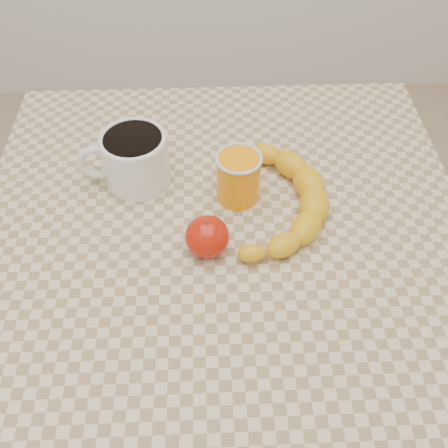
{
  "coord_description": "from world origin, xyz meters",
  "views": [
    {
      "loc": [
        -0.02,
        -0.51,
        1.36
      ],
      "look_at": [
        0.0,
        0.0,
        0.77
      ],
      "focal_mm": 40.0,
      "sensor_mm": 36.0,
      "label": 1
    }
  ],
  "objects_px": {
    "table": "(224,264)",
    "coffee_mug": "(134,157)",
    "orange_juice_glass": "(238,177)",
    "banana": "(273,197)",
    "apple": "(207,236)"
  },
  "relations": [
    {
      "from": "coffee_mug",
      "to": "banana",
      "type": "xyz_separation_m",
      "value": [
        0.23,
        -0.08,
        -0.03
      ]
    },
    {
      "from": "orange_juice_glass",
      "to": "apple",
      "type": "xyz_separation_m",
      "value": [
        -0.05,
        -0.11,
        -0.01
      ]
    },
    {
      "from": "coffee_mug",
      "to": "banana",
      "type": "distance_m",
      "value": 0.24
    },
    {
      "from": "table",
      "to": "coffee_mug",
      "type": "xyz_separation_m",
      "value": [
        -0.15,
        0.13,
        0.14
      ]
    },
    {
      "from": "coffee_mug",
      "to": "banana",
      "type": "bearing_deg",
      "value": -18.32
    },
    {
      "from": "coffee_mug",
      "to": "orange_juice_glass",
      "type": "relative_size",
      "value": 1.79
    },
    {
      "from": "table",
      "to": "coffee_mug",
      "type": "height_order",
      "value": "coffee_mug"
    },
    {
      "from": "orange_juice_glass",
      "to": "banana",
      "type": "xyz_separation_m",
      "value": [
        0.06,
        -0.03,
        -0.02
      ]
    },
    {
      "from": "apple",
      "to": "banana",
      "type": "distance_m",
      "value": 0.14
    },
    {
      "from": "orange_juice_glass",
      "to": "apple",
      "type": "height_order",
      "value": "orange_juice_glass"
    },
    {
      "from": "coffee_mug",
      "to": "orange_juice_glass",
      "type": "xyz_separation_m",
      "value": [
        0.17,
        -0.05,
        -0.01
      ]
    },
    {
      "from": "coffee_mug",
      "to": "orange_juice_glass",
      "type": "bearing_deg",
      "value": -15.4
    },
    {
      "from": "table",
      "to": "orange_juice_glass",
      "type": "xyz_separation_m",
      "value": [
        0.03,
        0.08,
        0.13
      ]
    },
    {
      "from": "orange_juice_glass",
      "to": "banana",
      "type": "bearing_deg",
      "value": -26.79
    },
    {
      "from": "orange_juice_glass",
      "to": "table",
      "type": "bearing_deg",
      "value": -108.66
    }
  ]
}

